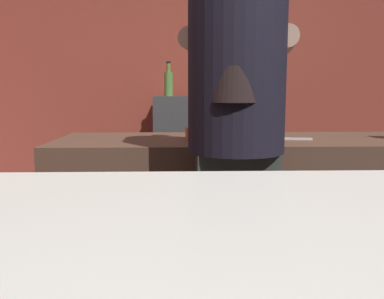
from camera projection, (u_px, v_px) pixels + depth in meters
wall_back at (196, 63)px, 3.36m from camera, size 5.20×0.10×2.70m
prep_counter at (280, 232)px, 2.00m from camera, size 2.10×0.60×0.91m
back_shelf at (205, 167)px, 3.20m from camera, size 0.77×0.36×1.09m
bartender at (236, 123)px, 1.46m from camera, size 0.47×0.54×1.75m
mixing_bowl at (208, 133)px, 1.89m from camera, size 0.20×0.20×0.06m
chefs_knife at (285, 139)px, 1.88m from camera, size 0.24×0.07×0.01m
bottle_olive_oil at (169, 83)px, 3.04m from camera, size 0.06×0.06×0.25m
bottle_soy at (193, 83)px, 3.10m from camera, size 0.07×0.07×0.25m
bottle_vinegar at (219, 87)px, 3.18m from camera, size 0.07×0.07×0.18m
bottle_hot_sauce at (244, 86)px, 3.03m from camera, size 0.07×0.07×0.18m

